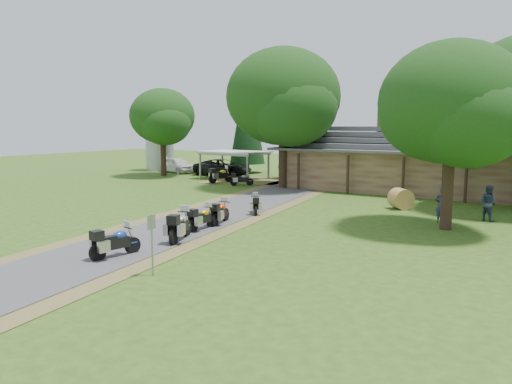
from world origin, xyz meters
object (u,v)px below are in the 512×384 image
Objects in this scene: motorcycle_row_d at (220,211)px; silo at (160,142)px; lodge at (421,158)px; motorcycle_row_a at (115,241)px; motorcycle_row_c at (202,217)px; motorcycle_row_b at (180,224)px; carport at (234,165)px; hay_bale at (401,199)px; car_white_sedan at (178,163)px; motorcycle_carport_a at (221,174)px; car_dark_suv at (223,163)px; motorcycle_row_e at (256,204)px; motorcycle_carport_b at (242,179)px.

silo is at bearing 33.76° from motorcycle_row_d.
lodge is 26.16m from motorcycle_row_a.
motorcycle_row_b is at bearing -166.42° from motorcycle_row_c.
carport is at bearing -14.08° from silo.
motorcycle_row_d is at bearing 3.00° from motorcycle_row_c.
motorcycle_row_a is 17.67m from hay_bale.
silo is 4.23m from car_white_sedan.
silo is at bearing 159.28° from hay_bale.
motorcycle_row_c is 19.35m from motorcycle_carport_a.
motorcycle_row_a is (20.15, -26.70, -0.37)m from car_white_sedan.
silo is 3.39× the size of motorcycle_row_c.
car_dark_suv is 3.34× the size of motorcycle_row_d.
car_dark_suv is at bearing 11.46° from motorcycle_row_b.
motorcycle_carport_b reaches higher than motorcycle_row_e.
silo is 36.61m from motorcycle_row_a.
lodge reaches higher than motorcycle_row_e.
motorcycle_row_a is 1.04× the size of motorcycle_row_c.
silo is at bearing 74.61° from car_dark_suv.
silo is 16.91m from motorcycle_carport_b.
motorcycle_row_d is 1.12× the size of motorcycle_carport_b.
motorcycle_row_c is (-0.32, 5.66, -0.03)m from motorcycle_row_a.
motorcycle_row_c is at bearing 169.44° from motorcycle_row_d.
motorcycle_row_d is (-0.12, 1.63, 0.02)m from motorcycle_row_c.
car_white_sedan is 10.37m from motorcycle_carport_a.
car_dark_suv is 5.14× the size of hay_bale.
motorcycle_carport_a is (-11.02, 21.78, 0.07)m from motorcycle_row_a.
motorcycle_carport_a is at bearing 10.88° from motorcycle_row_b.
motorcycle_row_d is (11.29, -17.55, -0.64)m from carport.
motorcycle_row_c is 12.65m from hay_bale.
motorcycle_row_c is at bearing -118.93° from car_white_sedan.
motorcycle_row_b reaches higher than motorcycle_carport_b.
carport is at bearing 29.57° from motorcycle_row_c.
lodge is at bearing -23.28° from motorcycle_carport_b.
silo reaches higher than car_white_sedan.
motorcycle_row_b is at bearing -106.43° from motorcycle_carport_b.
silo reaches higher than motorcycle_carport_a.
silo is at bearing 175.60° from lodge.
motorcycle_row_d is (-5.24, -18.36, -1.81)m from lodge.
carport is at bearing 33.56° from motorcycle_carport_a.
car_dark_suv reaches higher than motorcycle_row_c.
silo is 12.42m from carport.
car_dark_suv reaches higher than motorcycle_carport_b.
silo is 34.28m from motorcycle_row_b.
silo reaches higher than motorcycle_row_a.
motorcycle_carport_a is (-10.54, 11.08, 0.15)m from motorcycle_row_e.
motorcycle_row_a is at bearing -110.84° from motorcycle_carport_b.
carport is at bearing -177.22° from lodge.
motorcycle_row_b is at bearing 175.68° from motorcycle_row_d.
motorcycle_row_d is at bearing -41.52° from silo.
motorcycle_row_c is (11.41, -19.18, -0.65)m from carport.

